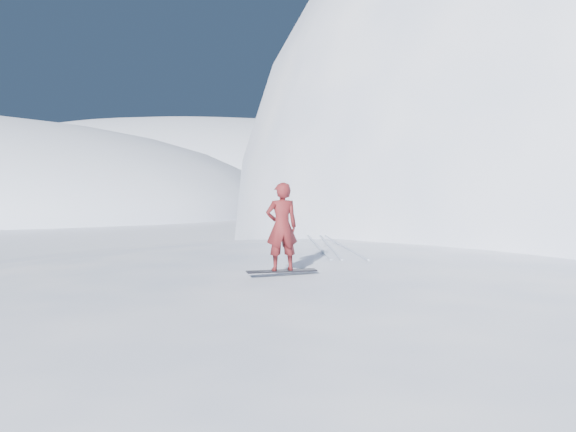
# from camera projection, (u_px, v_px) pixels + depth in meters

# --- Properties ---
(ground) EXTENTS (400.00, 400.00, 0.00)m
(ground) POSITION_uv_depth(u_px,v_px,m) (352.00, 383.00, 11.93)
(ground) COLOR white
(ground) RESTS_ON ground
(near_ridge) EXTENTS (36.00, 28.00, 4.80)m
(near_ridge) POSITION_uv_depth(u_px,v_px,m) (392.00, 344.00, 14.76)
(near_ridge) COLOR white
(near_ridge) RESTS_ON ground
(peak_shoulder) EXTENTS (28.00, 24.00, 18.00)m
(peak_shoulder) POSITION_uv_depth(u_px,v_px,m) (544.00, 260.00, 30.41)
(peak_shoulder) COLOR white
(peak_shoulder) RESTS_ON ground
(far_ridge_c) EXTENTS (140.00, 90.00, 36.00)m
(far_ridge_c) POSITION_uv_depth(u_px,v_px,m) (182.00, 200.00, 126.00)
(far_ridge_c) COLOR white
(far_ridge_c) RESTS_ON ground
(wind_bumps) EXTENTS (16.00, 14.40, 1.00)m
(wind_bumps) POSITION_uv_depth(u_px,v_px,m) (331.00, 352.00, 14.10)
(wind_bumps) COLOR white
(wind_bumps) RESTS_ON ground
(snowboard) EXTENTS (1.48, 0.79, 0.02)m
(snowboard) POSITION_uv_depth(u_px,v_px,m) (282.00, 271.00, 11.70)
(snowboard) COLOR black
(snowboard) RESTS_ON near_ridge
(snowboarder) EXTENTS (0.78, 0.65, 1.83)m
(snowboarder) POSITION_uv_depth(u_px,v_px,m) (282.00, 227.00, 11.64)
(snowboarder) COLOR maroon
(snowboarder) RESTS_ON snowboard
(board_tracks) EXTENTS (2.07, 5.93, 0.04)m
(board_tracks) POSITION_uv_depth(u_px,v_px,m) (330.00, 245.00, 16.35)
(board_tracks) COLOR silver
(board_tracks) RESTS_ON ground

